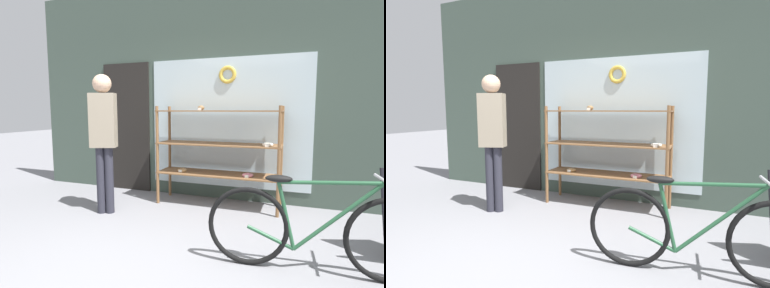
% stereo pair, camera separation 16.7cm
% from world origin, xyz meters
% --- Properties ---
extents(ground_plane, '(30.00, 30.00, 0.00)m').
position_xyz_m(ground_plane, '(0.00, 0.00, 0.00)').
color(ground_plane, gray).
extents(storefront_facade, '(6.32, 0.13, 3.27)m').
position_xyz_m(storefront_facade, '(-0.04, 2.47, 1.60)').
color(storefront_facade, '#3D4C42').
rests_on(storefront_facade, ground_plane).
extents(display_case, '(1.72, 0.47, 1.41)m').
position_xyz_m(display_case, '(0.16, 2.09, 0.84)').
color(display_case, brown).
rests_on(display_case, ground_plane).
extents(bicycle, '(1.78, 0.46, 0.82)m').
position_xyz_m(bicycle, '(1.37, 0.63, 0.37)').
color(bicycle, black).
rests_on(bicycle, ground_plane).
extents(pedestrian, '(0.36, 0.28, 1.79)m').
position_xyz_m(pedestrian, '(-1.14, 1.28, 1.07)').
color(pedestrian, '#282833').
rests_on(pedestrian, ground_plane).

